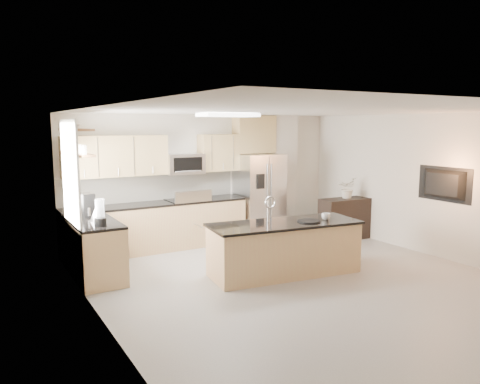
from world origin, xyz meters
TOP-DOWN VIEW (x-y plane):
  - floor at (0.00, 0.00)m, footprint 6.50×6.50m
  - ceiling at (0.00, 0.00)m, footprint 6.00×6.50m
  - wall_back at (0.00, 3.25)m, footprint 6.00×0.02m
  - wall_left at (-3.00, 0.00)m, footprint 0.02×6.50m
  - wall_right at (3.00, 0.00)m, footprint 0.02×6.50m
  - back_counter at (-1.23, 2.93)m, footprint 3.55×0.66m
  - left_counter at (-2.67, 1.85)m, footprint 0.66×1.50m
  - range at (-0.60, 2.92)m, footprint 0.76×0.64m
  - upper_cabinets at (-1.30, 3.09)m, footprint 3.50×0.33m
  - microwave at (-0.60, 3.04)m, footprint 0.76×0.40m
  - refrigerator at (1.06, 2.87)m, footprint 0.92×0.78m
  - partition_column at (1.82, 3.10)m, footprint 0.60×0.30m
  - window at (-2.98, 1.85)m, footprint 0.04×1.15m
  - shelf_lower at (-2.85, 1.95)m, footprint 0.30×1.20m
  - shelf_upper at (-2.85, 1.95)m, footprint 0.30×1.20m
  - ceiling_fixture at (-0.40, 1.60)m, footprint 1.00×0.50m
  - island at (0.01, 0.48)m, footprint 2.54×1.20m
  - credenza at (2.49, 1.76)m, footprint 1.10×0.51m
  - cup at (0.72, 0.32)m, footprint 0.16×0.16m
  - platter at (0.38, 0.34)m, footprint 0.40×0.40m
  - blender at (-2.67, 1.38)m, footprint 0.17×0.17m
  - kettle at (-2.62, 1.79)m, footprint 0.22×0.22m
  - coffee_maker at (-2.69, 2.17)m, footprint 0.25×0.29m
  - bowl at (-2.85, 2.31)m, footprint 0.41×0.41m
  - flower_vase at (2.56, 1.79)m, footprint 0.75×0.71m
  - television at (2.91, -0.20)m, footprint 0.14×1.08m

SIDE VIEW (x-z plane):
  - floor at x=0.00m, z-range 0.00..0.00m
  - island at x=0.01m, z-range -0.21..1.06m
  - credenza at x=2.49m, z-range 0.00..0.86m
  - left_counter at x=-2.67m, z-range 0.00..0.92m
  - back_counter at x=-1.23m, z-range -0.25..1.19m
  - range at x=-0.60m, z-range -0.10..1.04m
  - platter at x=0.38m, z-range 0.85..0.87m
  - refrigerator at x=1.06m, z-range 0.00..1.78m
  - cup at x=0.72m, z-range 0.85..0.96m
  - kettle at x=-2.62m, z-range 0.90..1.18m
  - blender at x=-2.67m, z-range 0.89..1.30m
  - coffee_maker at x=-2.69m, z-range 0.91..1.29m
  - flower_vase at x=2.56m, z-range 0.86..1.52m
  - wall_back at x=0.00m, z-range 0.00..2.60m
  - wall_left at x=-3.00m, z-range 0.00..2.60m
  - wall_right at x=3.00m, z-range 0.00..2.60m
  - partition_column at x=1.82m, z-range 0.00..2.60m
  - television at x=2.91m, z-range 1.04..1.66m
  - microwave at x=-0.60m, z-range 1.43..1.83m
  - window at x=-2.98m, z-range 0.83..2.47m
  - upper_cabinets at x=-1.30m, z-range 1.45..2.20m
  - shelf_lower at x=-2.85m, z-range 1.93..1.97m
  - shelf_upper at x=-2.85m, z-range 2.30..2.34m
  - bowl at x=-2.85m, z-range 2.34..2.43m
  - ceiling_fixture at x=-0.40m, z-range 2.53..2.59m
  - ceiling at x=0.00m, z-range 2.59..2.61m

